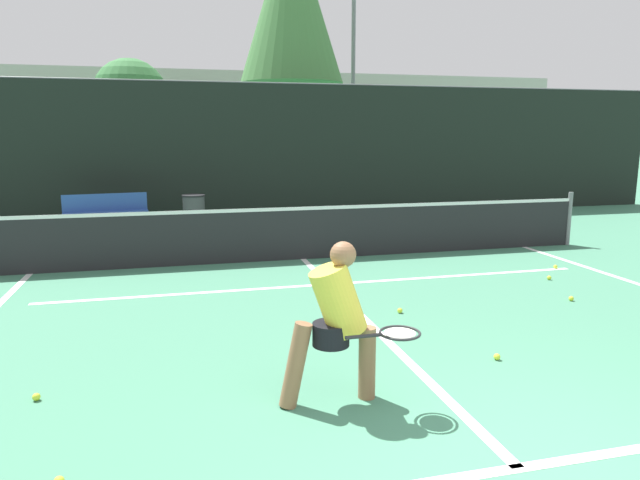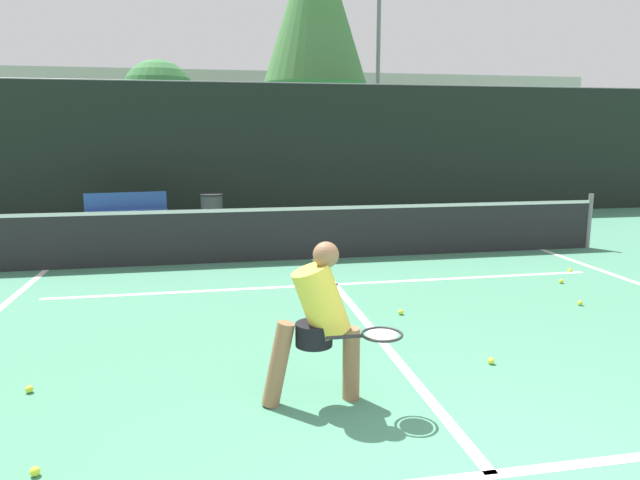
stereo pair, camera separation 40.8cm
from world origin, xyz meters
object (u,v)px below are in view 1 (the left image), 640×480
(trash_bin, at_px, (194,212))
(courtside_bench, at_px, (106,211))
(player_practicing, at_px, (337,318))
(parked_car, at_px, (165,186))

(trash_bin, bearing_deg, courtside_bench, 175.90)
(player_practicing, distance_m, courtside_bench, 9.91)
(trash_bin, height_order, parked_car, parked_car)
(parked_car, bearing_deg, player_practicing, -83.85)
(courtside_bench, bearing_deg, player_practicing, -80.28)
(courtside_bench, distance_m, parked_car, 5.29)
(courtside_bench, height_order, trash_bin, courtside_bench)
(player_practicing, xyz_separation_m, trash_bin, (-0.85, 9.35, -0.33))
(player_practicing, relative_size, courtside_bench, 0.73)
(courtside_bench, relative_size, parked_car, 0.46)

